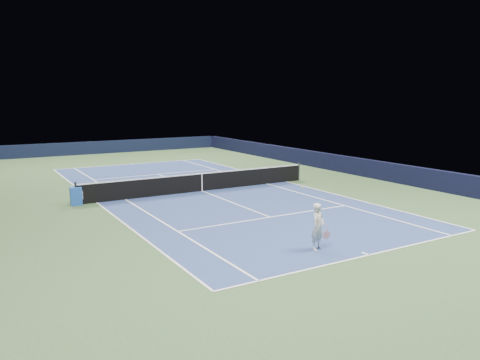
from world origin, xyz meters
TOP-DOWN VIEW (x-y plane):
  - ground at (0.00, 0.00)m, footprint 40.00×40.00m
  - wall_far at (0.00, 19.82)m, footprint 22.00×0.35m
  - wall_right at (10.82, 0.00)m, footprint 0.35×40.00m
  - court_surface at (0.00, 0.00)m, footprint 10.97×23.77m
  - baseline_far at (0.00, 11.88)m, footprint 10.97×0.08m
  - baseline_near at (0.00, -11.88)m, footprint 10.97×0.08m
  - sideline_doubles_right at (5.49, 0.00)m, footprint 0.08×23.77m
  - sideline_doubles_left at (-5.49, 0.00)m, footprint 0.08×23.77m
  - sideline_singles_right at (4.12, 0.00)m, footprint 0.08×23.77m
  - sideline_singles_left at (-4.12, 0.00)m, footprint 0.08×23.77m
  - service_line_far at (0.00, 6.40)m, footprint 8.23×0.08m
  - service_line_near at (0.00, -6.40)m, footprint 8.23×0.08m
  - center_service_line at (0.00, 0.00)m, footprint 0.08×12.80m
  - center_mark_far at (0.00, 11.73)m, footprint 0.08×0.30m
  - center_mark_near at (0.00, -11.73)m, footprint 0.08×0.30m
  - tennis_net at (0.00, 0.00)m, footprint 12.90×0.10m
  - sponsor_cube at (-6.40, 0.03)m, footprint 0.60×0.51m
  - tennis_player at (-1.03, -10.63)m, footprint 0.78×1.31m

SIDE VIEW (x-z plane):
  - ground at x=0.00m, z-range 0.00..0.00m
  - court_surface at x=0.00m, z-range 0.00..0.01m
  - baseline_far at x=0.00m, z-range 0.01..0.01m
  - baseline_near at x=0.00m, z-range 0.01..0.01m
  - sideline_doubles_right at x=5.49m, z-range 0.01..0.01m
  - sideline_doubles_left at x=-5.49m, z-range 0.01..0.01m
  - sideline_singles_right at x=4.12m, z-range 0.01..0.01m
  - sideline_singles_left at x=-4.12m, z-range 0.01..0.01m
  - service_line_far at x=0.00m, z-range 0.01..0.01m
  - service_line_near at x=0.00m, z-range 0.01..0.01m
  - center_service_line at x=0.00m, z-range 0.01..0.01m
  - center_mark_far at x=0.00m, z-range 0.01..0.01m
  - center_mark_near at x=0.00m, z-range 0.01..0.01m
  - sponsor_cube at x=-6.40m, z-range 0.00..0.83m
  - tennis_net at x=0.00m, z-range -0.03..1.04m
  - wall_far at x=0.00m, z-range 0.00..1.10m
  - wall_right at x=10.82m, z-range 0.00..1.10m
  - tennis_player at x=-1.03m, z-range -0.18..1.72m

